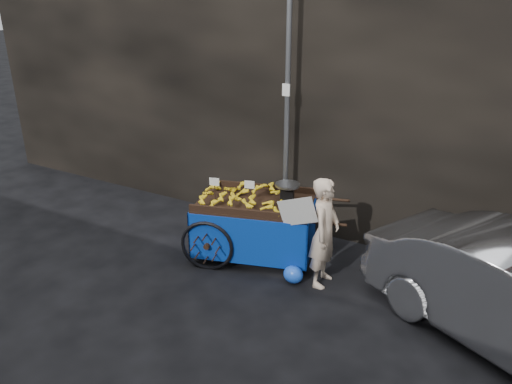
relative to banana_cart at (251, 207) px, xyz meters
The scene contains 6 objects.
ground 0.93m from the banana_cart, 107.37° to the right, with size 80.00×80.00×0.00m, color black.
building_wall 2.74m from the banana_cart, 83.43° to the left, with size 13.50×2.00×5.00m.
street_pole 1.48m from the banana_cart, 79.57° to the left, with size 0.12×0.10×4.00m.
banana_cart is the anchor object (origin of this frame).
vendor 1.27m from the banana_cart, ahead, with size 0.86×0.58×1.54m.
plastic_bag 1.20m from the banana_cart, 25.00° to the right, with size 0.28×0.23×0.25m, color blue.
Camera 1 is at (3.50, -5.37, 3.83)m, focal length 35.00 mm.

